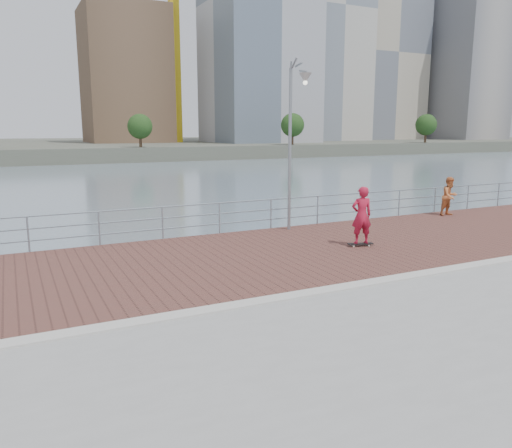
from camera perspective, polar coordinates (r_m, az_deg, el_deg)
name	(u,v)px	position (r m, az deg, el deg)	size (l,w,h in m)	color
water	(295,380)	(12.02, 4.42, -17.33)	(400.00, 400.00, 0.00)	slate
brick_lane	(231,259)	(14.28, -2.85, -4.00)	(40.00, 6.80, 0.02)	brown
curb	(296,295)	(11.20, 4.58, -8.14)	(40.00, 0.40, 0.06)	#B7B5AD
far_shore	(33,147)	(131.76, -24.12, 8.01)	(320.00, 95.00, 2.50)	#4C5142
guardrail	(192,217)	(17.24, -7.38, 0.82)	(39.06, 0.06, 1.13)	#8C9EA8
street_lamp	(296,116)	(17.65, 4.64, 12.23)	(0.42, 1.22, 5.77)	gray
skateboard	(360,244)	(16.07, 11.85, -2.24)	(0.82, 0.41, 0.09)	black
skateboarder	(362,215)	(15.89, 11.97, 0.98)	(0.66, 0.43, 1.81)	#B11732
bystander	(450,196)	(22.72, 21.26, 2.97)	(0.80, 0.62, 1.64)	#CC723C
skyline	(177,31)	(120.91, -8.97, 20.93)	(233.00, 41.00, 66.25)	#ADA38E
shoreline_trees	(94,124)	(87.05, -18.02, 10.81)	(144.42, 5.09, 6.78)	#473323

